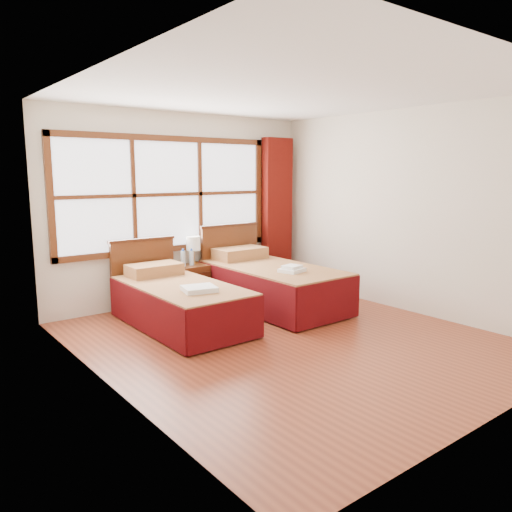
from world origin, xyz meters
TOP-DOWN VIEW (x-y plane):
  - floor at (0.00, 0.00)m, footprint 4.50×4.50m
  - ceiling at (0.00, 0.00)m, footprint 4.50×4.50m
  - wall_back at (0.00, 2.25)m, footprint 4.00×0.00m
  - wall_left at (-2.00, 0.00)m, footprint 0.00×4.50m
  - wall_right at (2.00, 0.00)m, footprint 0.00×4.50m
  - window at (-0.25, 2.21)m, footprint 3.16×0.06m
  - curtain at (1.60, 2.11)m, footprint 0.50×0.16m
  - bed_left at (-0.69, 1.20)m, footprint 0.98×2.00m
  - bed_right at (0.71, 1.20)m, footprint 1.08×2.10m
  - nightstand at (-0.02, 1.99)m, footprint 0.40×0.40m
  - towels_left at (-0.69, 0.72)m, footprint 0.42×0.38m
  - towels_right at (0.66, 0.70)m, footprint 0.34×0.31m
  - lamp at (0.08, 2.12)m, footprint 0.20×0.20m
  - bottle_near at (-0.17, 1.99)m, footprint 0.06×0.06m
  - bottle_far at (-0.03, 2.00)m, footprint 0.06×0.06m

SIDE VIEW (x-z plane):
  - floor at x=0.00m, z-range 0.00..0.00m
  - nightstand at x=-0.02m, z-range 0.00..0.53m
  - bed_left at x=-0.69m, z-range -0.18..0.76m
  - bed_right at x=0.71m, z-range -0.20..0.84m
  - towels_left at x=-0.69m, z-range 0.51..0.56m
  - towels_right at x=0.66m, z-range 0.55..0.64m
  - bottle_far at x=-0.03m, z-range 0.52..0.75m
  - bottle_near at x=-0.17m, z-range 0.52..0.76m
  - lamp at x=0.08m, z-range 0.61..0.99m
  - curtain at x=1.60m, z-range 0.02..2.32m
  - wall_back at x=0.00m, z-range -0.70..3.30m
  - wall_left at x=-2.00m, z-range -0.95..3.55m
  - wall_right at x=2.00m, z-range -0.95..3.55m
  - window at x=-0.25m, z-range 0.72..2.28m
  - ceiling at x=0.00m, z-range 2.60..2.60m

